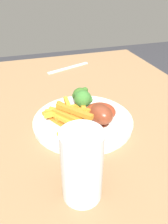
{
  "coord_description": "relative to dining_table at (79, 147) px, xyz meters",
  "views": [
    {
      "loc": [
        -0.49,
        0.14,
        1.08
      ],
      "look_at": [
        -0.04,
        -0.0,
        0.79
      ],
      "focal_mm": 35.48,
      "sensor_mm": 36.0,
      "label": 1
    }
  ],
  "objects": [
    {
      "name": "chicken_drumstick_near",
      "position": [
        -0.06,
        -0.03,
        0.15
      ],
      "size": [
        0.13,
        0.08,
        0.05
      ],
      "color": "#4D1B10",
      "rests_on": "dinner_plate"
    },
    {
      "name": "water_glass",
      "position": [
        -0.25,
        0.07,
        0.19
      ],
      "size": [
        0.07,
        0.07,
        0.13
      ],
      "primitive_type": "cylinder",
      "color": "silver",
      "rests_on": "dining_table"
    },
    {
      "name": "carrot_fries_pile",
      "position": [
        -0.05,
        0.03,
        0.15
      ],
      "size": [
        0.14,
        0.14,
        0.05
      ],
      "color": "orange",
      "rests_on": "dinner_plate"
    },
    {
      "name": "dinner_plate",
      "position": [
        -0.04,
        -0.0,
        0.12
      ],
      "size": [
        0.25,
        0.25,
        0.01
      ],
      "primitive_type": "cylinder",
      "color": "white",
      "rests_on": "dining_table"
    },
    {
      "name": "fork",
      "position": [
        0.34,
        -0.06,
        0.12
      ],
      "size": [
        0.08,
        0.18,
        0.0
      ],
      "primitive_type": "cube",
      "rotation": [
        0.0,
        0.0,
        1.93
      ],
      "color": "silver",
      "rests_on": "dining_table"
    },
    {
      "name": "broccoli_floret_middle",
      "position": [
        -0.01,
        -0.01,
        0.17
      ],
      "size": [
        0.05,
        0.05,
        0.07
      ],
      "color": "#8BA860",
      "rests_on": "dinner_plate"
    },
    {
      "name": "broccoli_floret_front",
      "position": [
        0.02,
        -0.01,
        0.17
      ],
      "size": [
        0.04,
        0.05,
        0.06
      ],
      "color": "#7CA755",
      "rests_on": "dinner_plate"
    },
    {
      "name": "chicken_drumstick_extra",
      "position": [
        -0.06,
        -0.04,
        0.15
      ],
      "size": [
        0.08,
        0.13,
        0.05
      ],
      "color": "#621D10",
      "rests_on": "dinner_plate"
    },
    {
      "name": "dining_table",
      "position": [
        0.0,
        0.0,
        0.0
      ],
      "size": [
        1.01,
        0.8,
        0.76
      ],
      "color": "#8E6B47",
      "rests_on": "ground_plane"
    },
    {
      "name": "chicken_drumstick_far",
      "position": [
        -0.06,
        -0.03,
        0.15
      ],
      "size": [
        0.06,
        0.12,
        0.04
      ],
      "color": "#4E210E",
      "rests_on": "dinner_plate"
    }
  ]
}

